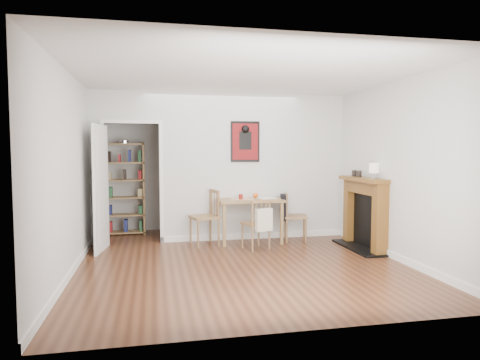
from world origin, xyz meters
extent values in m
plane|color=#59311C|center=(0.00, 0.00, 0.00)|extent=(5.20, 5.20, 0.00)
plane|color=silver|center=(0.00, 2.60, 1.30)|extent=(4.50, 0.00, 4.50)
plane|color=silver|center=(0.00, -2.60, 1.30)|extent=(4.50, 0.00, 4.50)
plane|color=silver|center=(-2.25, 0.00, 1.30)|extent=(0.00, 5.20, 5.20)
plane|color=silver|center=(2.25, 0.00, 1.30)|extent=(0.00, 5.20, 5.20)
plane|color=silver|center=(0.00, 0.00, 2.60)|extent=(5.20, 5.20, 0.00)
cube|color=silver|center=(0.57, 1.40, 1.30)|extent=(3.35, 0.10, 2.60)
cube|color=silver|center=(-2.12, 1.40, 1.30)|extent=(0.25, 0.10, 2.60)
cube|color=silver|center=(-1.55, 1.40, 2.33)|extent=(0.90, 0.10, 0.55)
cube|color=white|center=(-2.03, 1.40, 1.02)|extent=(0.06, 0.14, 2.05)
cube|color=white|center=(-1.07, 1.40, 1.02)|extent=(0.06, 0.14, 2.05)
cube|color=white|center=(0.57, 1.34, 0.05)|extent=(3.35, 0.02, 0.10)
cube|color=white|center=(-2.24, -0.60, 0.05)|extent=(0.02, 4.00, 0.10)
cube|color=white|center=(2.24, -0.60, 0.05)|extent=(0.02, 4.00, 0.10)
cube|color=white|center=(-2.02, 0.93, 1.00)|extent=(0.15, 0.80, 2.00)
cube|color=black|center=(0.40, 1.33, 1.75)|extent=(0.52, 0.02, 0.72)
cube|color=maroon|center=(0.40, 1.32, 1.75)|extent=(0.46, 0.00, 0.64)
cube|color=olive|center=(0.43, 1.10, 0.74)|extent=(1.11, 0.71, 0.04)
cube|color=olive|center=(-0.07, 0.81, 0.36)|extent=(0.05, 0.05, 0.72)
cube|color=olive|center=(0.92, 0.81, 0.36)|extent=(0.05, 0.05, 0.72)
cube|color=olive|center=(-0.07, 1.39, 0.36)|extent=(0.05, 0.05, 0.72)
cube|color=olive|center=(0.92, 1.39, 0.36)|extent=(0.05, 0.05, 0.72)
cube|color=black|center=(1.03, 1.07, 0.60)|extent=(0.18, 0.36, 0.44)
cube|color=beige|center=(0.47, 0.34, 0.51)|extent=(0.29, 0.18, 0.35)
cube|color=olive|center=(-2.08, 2.27, 0.88)|extent=(0.04, 0.29, 1.75)
cube|color=olive|center=(-1.38, 2.27, 0.88)|extent=(0.04, 0.29, 1.75)
cube|color=olive|center=(-1.73, 2.27, 0.04)|extent=(0.74, 0.29, 0.03)
cube|color=olive|center=(-1.73, 2.27, 0.70)|extent=(0.74, 0.29, 0.03)
cube|color=olive|center=(-1.73, 2.27, 1.71)|extent=(0.74, 0.29, 0.03)
cube|color=maroon|center=(-1.73, 2.27, 0.88)|extent=(0.64, 0.24, 0.24)
cube|color=brown|center=(2.15, -0.24, 0.55)|extent=(0.20, 0.16, 1.10)
cube|color=brown|center=(2.15, 0.74, 0.55)|extent=(0.20, 0.16, 1.10)
cube|color=brown|center=(2.12, 0.25, 1.13)|extent=(0.30, 1.21, 0.06)
cube|color=brown|center=(2.15, 0.25, 1.00)|extent=(0.20, 0.85, 0.20)
cube|color=black|center=(2.21, 0.25, 0.45)|extent=(0.08, 0.81, 0.88)
cube|color=black|center=(2.09, 0.25, 0.01)|extent=(0.45, 1.25, 0.03)
cylinder|color=maroon|center=(0.26, 1.05, 0.80)|extent=(0.07, 0.07, 0.09)
sphere|color=#FF590D|center=(0.58, 1.26, 0.80)|extent=(0.09, 0.09, 0.09)
cube|color=beige|center=(0.30, 1.11, 0.76)|extent=(0.46, 0.40, 0.00)
cube|color=white|center=(0.73, 1.10, 0.76)|extent=(0.32, 0.26, 0.01)
cylinder|color=silver|center=(2.14, -0.04, 1.20)|extent=(0.08, 0.08, 0.09)
cylinder|color=beige|center=(2.14, -0.04, 1.33)|extent=(0.15, 0.15, 0.15)
cylinder|color=black|center=(2.10, 0.37, 1.21)|extent=(0.09, 0.09, 0.11)
cylinder|color=black|center=(2.12, 0.57, 1.21)|extent=(0.08, 0.08, 0.10)
camera|label=1|loc=(-1.20, -6.10, 1.60)|focal=32.00mm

